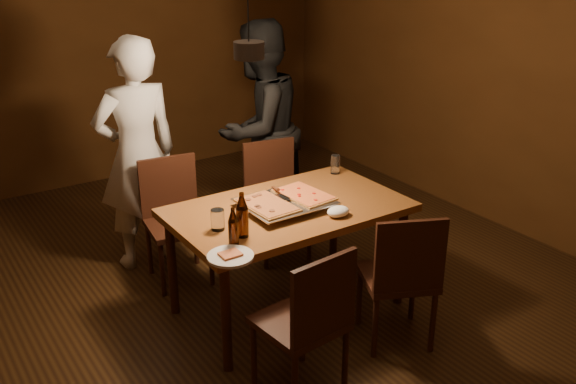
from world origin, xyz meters
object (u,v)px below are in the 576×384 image
beer_bottle_a (233,226)px  pendant_lamp (249,48)px  chair_near_right (403,268)px  pizza_tray (285,204)px  dining_table (288,217)px  chair_far_right (274,188)px  beer_bottle_b (242,215)px  diner_dark (259,130)px  plate_slice (230,256)px  chair_far_left (173,208)px  chair_near_left (310,313)px  diner_white (137,155)px

beer_bottle_a → pendant_lamp: size_ratio=0.20×
chair_near_right → pizza_tray: (-0.35, 0.73, 0.24)m
beer_bottle_a → dining_table: bearing=26.6°
pendant_lamp → chair_far_right: bearing=48.6°
beer_bottle_b → chair_far_right: bearing=49.4°
beer_bottle_a → diner_dark: (1.06, 1.45, 0.02)m
dining_table → beer_bottle_b: size_ratio=5.52×
dining_table → pendant_lamp: size_ratio=1.36×
pizza_tray → plate_slice: pizza_tray is taller
chair_far_left → pizza_tray: bearing=123.6°
plate_slice → chair_far_right: bearing=48.8°
chair_far_right → chair_near_right: size_ratio=0.87×
pizza_tray → chair_far_left: bearing=120.4°
pizza_tray → beer_bottle_a: (-0.53, -0.27, 0.09)m
chair_far_right → chair_near_right: (-0.06, -1.51, 0.00)m
dining_table → chair_far_right: chair_far_right is taller
diner_dark → chair_near_left: bearing=45.9°
chair_far_right → plate_slice: (-1.03, -1.18, 0.22)m
plate_slice → diner_dark: 1.97m
chair_near_right → beer_bottle_b: beer_bottle_b is taller
diner_white → diner_dark: 1.05m
diner_white → dining_table: bearing=113.9°
chair_far_left → plate_slice: (-0.22, -1.25, 0.22)m
chair_near_right → pizza_tray: chair_near_right is taller
chair_far_right → beer_bottle_b: bearing=59.1°
chair_far_left → plate_slice: 1.29m
chair_near_left → pizza_tray: size_ratio=0.88×
chair_near_right → beer_bottle_a: size_ratio=2.51×
diner_white → pendant_lamp: size_ratio=1.58×
chair_near_right → pizza_tray: bearing=140.2°
chair_far_left → plate_slice: bearing=88.2°
chair_near_left → pizza_tray: bearing=59.4°
chair_near_left → beer_bottle_b: (-0.05, 0.60, 0.35)m
dining_table → chair_near_right: (0.33, -0.74, -0.14)m
dining_table → plate_slice: size_ratio=5.85×
beer_bottle_a → pendant_lamp: 1.04m
beer_bottle_a → plate_slice: (-0.10, -0.13, -0.10)m
beer_bottle_a → plate_slice: beer_bottle_a is taller
chair_near_left → plate_slice: bearing=114.9°
pendant_lamp → diner_dark: bearing=56.6°
pizza_tray → beer_bottle_a: 0.60m
diner_white → beer_bottle_b: bearing=92.5°
beer_bottle_b → pendant_lamp: 0.97m
plate_slice → pendant_lamp: 1.21m
dining_table → chair_far_left: size_ratio=3.09×
dining_table → chair_far_right: size_ratio=3.09×
chair_near_right → pizza_tray: size_ratio=1.01×
pendant_lamp → beer_bottle_a: bearing=-132.6°
chair_far_right → diner_white: size_ratio=0.28×
dining_table → plate_slice: 0.77m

